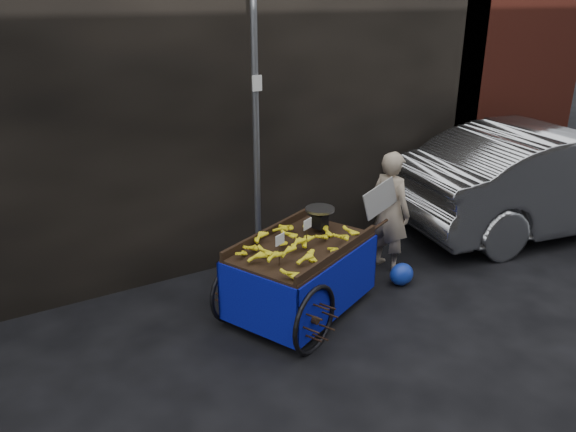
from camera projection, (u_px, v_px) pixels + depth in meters
ground at (290, 320)px, 6.21m from camera, size 80.00×80.00×0.00m
building_wall at (216, 63)px, 7.55m from camera, size 13.50×2.00×5.00m
street_pole at (256, 116)px, 6.65m from camera, size 0.12×0.10×4.00m
banana_cart at (299, 254)px, 6.08m from camera, size 2.39×1.76×1.19m
vendor at (390, 211)px, 7.14m from camera, size 0.84×0.63×1.57m
plastic_bag at (402, 274)px, 6.92m from camera, size 0.31×0.25×0.28m
parked_car at (553, 177)px, 8.43m from camera, size 5.05×2.54×1.59m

